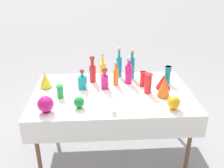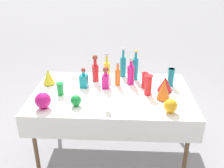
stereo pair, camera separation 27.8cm
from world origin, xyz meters
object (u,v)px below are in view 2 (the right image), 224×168
object	(u,v)px
slender_vase_0	(145,80)
fluted_vase_1	(164,89)
tall_bottle_4	(123,66)
square_decanter_1	(106,79)
tall_bottle_2	(107,68)
fluted_vase_0	(48,77)
tall_bottle_0	(118,76)
round_bowl_1	(170,106)
slender_vase_3	(171,77)
cardboard_box_behind_left	(92,90)
slender_vase_1	(60,88)
fluted_vase_2	(165,84)
tall_bottle_3	(95,70)
slender_vase_2	(148,85)
round_bowl_0	(43,100)
round_bowl_2	(76,100)
square_decanter_0	(84,80)
tall_bottle_5	(135,68)
tall_bottle_1	(131,73)

from	to	relation	value
slender_vase_0	fluted_vase_1	bearing A→B (deg)	-56.58
tall_bottle_4	square_decanter_1	bearing A→B (deg)	-118.05
tall_bottle_2	fluted_vase_0	bearing A→B (deg)	-157.41
fluted_vase_0	tall_bottle_0	bearing A→B (deg)	1.29
tall_bottle_2	round_bowl_1	xyz separation A→B (m)	(0.67, -0.86, -0.04)
slender_vase_3	cardboard_box_behind_left	size ratio (longest dim) A/B	0.44
tall_bottle_0	tall_bottle_4	world-z (taller)	tall_bottle_4
tall_bottle_4	fluted_vase_1	world-z (taller)	tall_bottle_4
slender_vase_3	cardboard_box_behind_left	world-z (taller)	slender_vase_3
slender_vase_1	slender_vase_3	xyz separation A→B (m)	(1.25, 0.29, 0.04)
fluted_vase_1	fluted_vase_2	world-z (taller)	fluted_vase_1
tall_bottle_0	tall_bottle_3	distance (m)	0.30
slender_vase_0	fluted_vase_0	bearing A→B (deg)	178.23
slender_vase_3	fluted_vase_1	bearing A→B (deg)	-110.84
square_decanter_1	slender_vase_2	size ratio (longest dim) A/B	1.15
fluted_vase_1	cardboard_box_behind_left	bearing A→B (deg)	124.75
slender_vase_2	cardboard_box_behind_left	bearing A→B (deg)	121.96
round_bowl_0	fluted_vase_1	bearing A→B (deg)	11.65
slender_vase_3	round_bowl_0	distance (m)	1.47
fluted_vase_1	round_bowl_2	xyz separation A→B (m)	(-0.90, -0.19, -0.06)
tall_bottle_2	round_bowl_0	distance (m)	1.02
square_decanter_0	slender_vase_2	bearing A→B (deg)	-12.01
tall_bottle_3	round_bowl_2	world-z (taller)	tall_bottle_3
tall_bottle_3	round_bowl_0	size ratio (longest dim) A/B	2.01
tall_bottle_5	round_bowl_2	xyz separation A→B (m)	(-0.62, -0.71, -0.09)
tall_bottle_2	slender_vase_3	size ratio (longest dim) A/B	1.46
square_decanter_1	round_bowl_0	distance (m)	0.77
fluted_vase_2	round_bowl_2	xyz separation A→B (m)	(-0.95, -0.39, -0.03)
fluted_vase_1	fluted_vase_2	bearing A→B (deg)	77.57
tall_bottle_5	tall_bottle_0	bearing A→B (deg)	-139.00
tall_bottle_2	slender_vase_1	bearing A→B (deg)	-131.06
fluted_vase_1	round_bowl_1	distance (m)	0.28
tall_bottle_3	round_bowl_0	distance (m)	0.82
fluted_vase_1	round_bowl_0	world-z (taller)	fluted_vase_1
tall_bottle_2	slender_vase_2	world-z (taller)	tall_bottle_2
square_decanter_0	slender_vase_3	size ratio (longest dim) A/B	1.11
tall_bottle_4	fluted_vase_2	size ratio (longest dim) A/B	2.24
square_decanter_1	tall_bottle_5	bearing A→B (deg)	38.28
round_bowl_1	round_bowl_0	bearing A→B (deg)	179.09
square_decanter_1	cardboard_box_behind_left	size ratio (longest dim) A/B	0.54
tall_bottle_0	round_bowl_0	size ratio (longest dim) A/B	1.78
tall_bottle_1	tall_bottle_3	world-z (taller)	tall_bottle_1
slender_vase_0	fluted_vase_1	size ratio (longest dim) A/B	0.80
tall_bottle_2	slender_vase_1	size ratio (longest dim) A/B	2.25
round_bowl_0	cardboard_box_behind_left	world-z (taller)	round_bowl_0
slender_vase_2	round_bowl_2	distance (m)	0.80
tall_bottle_5	round_bowl_2	size ratio (longest dim) A/B	3.25
tall_bottle_3	slender_vase_2	distance (m)	0.71
square_decanter_0	tall_bottle_5	bearing A→B (deg)	23.38
tall_bottle_0	fluted_vase_0	size ratio (longest dim) A/B	1.60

